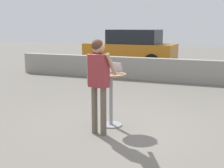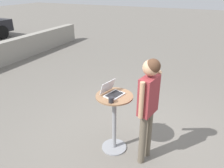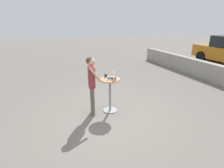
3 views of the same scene
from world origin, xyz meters
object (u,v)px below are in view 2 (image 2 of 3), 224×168
at_px(laptop, 112,92).
at_px(coffee_mug, 111,100).
at_px(cafe_table, 114,117).
at_px(standing_person, 148,100).

bearing_deg(laptop, coffee_mug, -157.56).
height_order(cafe_table, coffee_mug, coffee_mug).
distance_m(coffee_mug, standing_person, 0.55).
bearing_deg(cafe_table, coffee_mug, -167.62).
height_order(cafe_table, laptop, laptop).
relative_size(cafe_table, standing_person, 0.60).
bearing_deg(coffee_mug, standing_person, -67.91).
height_order(coffee_mug, standing_person, standing_person).
distance_m(laptop, standing_person, 0.61).
relative_size(laptop, coffee_mug, 3.38).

